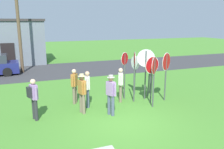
# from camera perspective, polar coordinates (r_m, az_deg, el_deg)

# --- Properties ---
(ground_plane) EXTENTS (80.00, 80.00, 0.00)m
(ground_plane) POSITION_cam_1_polar(r_m,az_deg,el_deg) (9.16, 3.21, -11.95)
(ground_plane) COLOR #47842D
(street_asphalt) EXTENTS (60.00, 6.40, 0.01)m
(street_asphalt) POSITION_cam_1_polar(r_m,az_deg,el_deg) (19.37, -10.15, 1.28)
(street_asphalt) COLOR #38383A
(street_asphalt) RESTS_ON ground
(building_background) EXTENTS (6.53, 4.57, 4.13)m
(building_background) POSITION_cam_1_polar(r_m,az_deg,el_deg) (23.82, -24.36, 7.52)
(building_background) COLOR slate
(building_background) RESTS_ON ground
(utility_pole) EXTENTS (1.80, 0.24, 8.51)m
(utility_pole) POSITION_cam_1_polar(r_m,az_deg,el_deg) (18.86, -22.47, 13.78)
(utility_pole) COLOR brown
(utility_pole) RESTS_ON ground
(stop_sign_rear_left) EXTENTS (0.34, 0.74, 1.88)m
(stop_sign_rear_left) POSITION_cam_1_polar(r_m,az_deg,el_deg) (12.61, 9.64, 0.97)
(stop_sign_rear_left) COLOR #474C4C
(stop_sign_rear_left) RESTS_ON ground
(stop_sign_far_back) EXTENTS (0.27, 0.67, 2.49)m
(stop_sign_far_back) POSITION_cam_1_polar(r_m,az_deg,el_deg) (11.05, 5.60, 1.57)
(stop_sign_far_back) COLOR #474C4C
(stop_sign_far_back) RESTS_ON ground
(stop_sign_leaning_left) EXTENTS (0.81, 0.36, 2.56)m
(stop_sign_leaning_left) POSITION_cam_1_polar(r_m,az_deg,el_deg) (11.45, 8.39, 2.37)
(stop_sign_leaning_left) COLOR #474C4C
(stop_sign_leaning_left) RESTS_ON ground
(stop_sign_low_front) EXTENTS (0.13, 0.74, 2.11)m
(stop_sign_low_front) POSITION_cam_1_polar(r_m,az_deg,el_deg) (12.31, 5.75, 1.57)
(stop_sign_low_front) COLOR #474C4C
(stop_sign_low_front) RESTS_ON ground
(stop_sign_rear_right) EXTENTS (0.53, 0.38, 2.40)m
(stop_sign_rear_right) POSITION_cam_1_polar(r_m,az_deg,el_deg) (11.44, 3.16, 1.58)
(stop_sign_rear_right) COLOR #474C4C
(stop_sign_rear_right) RESTS_ON ground
(stop_sign_leaning_right) EXTENTS (0.44, 0.61, 2.47)m
(stop_sign_leaning_right) POSITION_cam_1_polar(r_m,az_deg,el_deg) (11.95, 9.37, 2.28)
(stop_sign_leaning_right) COLOR #474C4C
(stop_sign_leaning_right) RESTS_ON ground
(stop_sign_nearest) EXTENTS (0.60, 0.59, 2.36)m
(stop_sign_nearest) POSITION_cam_1_polar(r_m,az_deg,el_deg) (10.46, 10.43, 0.46)
(stop_sign_nearest) COLOR #474C4C
(stop_sign_nearest) RESTS_ON ground
(stop_sign_center_cluster) EXTENTS (0.82, 0.22, 2.29)m
(stop_sign_center_cluster) POSITION_cam_1_polar(r_m,az_deg,el_deg) (10.97, 9.91, 0.79)
(stop_sign_center_cluster) COLOR #474C4C
(stop_sign_center_cluster) RESTS_ON ground
(stop_sign_tallest) EXTENTS (0.76, 0.49, 2.41)m
(stop_sign_tallest) POSITION_cam_1_polar(r_m,az_deg,el_deg) (11.51, 13.33, 1.69)
(stop_sign_tallest) COLOR #474C4C
(stop_sign_tallest) RESTS_ON ground
(person_with_sunhat) EXTENTS (0.38, 0.50, 1.69)m
(person_with_sunhat) POSITION_cam_1_polar(r_m,az_deg,el_deg) (11.07, -9.34, -2.42)
(person_with_sunhat) COLOR #7A6B56
(person_with_sunhat) RESTS_ON ground
(person_in_dark_shirt) EXTENTS (0.31, 0.55, 1.74)m
(person_in_dark_shirt) POSITION_cam_1_polar(r_m,az_deg,el_deg) (9.83, -7.48, -4.14)
(person_in_dark_shirt) COLOR #7A6B56
(person_in_dark_shirt) RESTS_ON ground
(person_near_signs) EXTENTS (0.43, 0.54, 1.69)m
(person_near_signs) POSITION_cam_1_polar(r_m,az_deg,el_deg) (9.59, -18.99, -5.21)
(person_near_signs) COLOR #2D2D33
(person_near_signs) RESTS_ON ground
(person_in_teal) EXTENTS (0.31, 0.55, 1.69)m
(person_in_teal) POSITION_cam_1_polar(r_m,az_deg,el_deg) (10.53, -6.11, -3.13)
(person_in_teal) COLOR #4C5670
(person_in_teal) RESTS_ON ground
(person_on_left) EXTENTS (0.35, 0.52, 1.74)m
(person_on_left) POSITION_cam_1_polar(r_m,az_deg,el_deg) (9.54, -0.27, -4.56)
(person_on_left) COLOR #4C5670
(person_on_left) RESTS_ON ground
(person_in_blue) EXTENTS (0.33, 0.54, 1.69)m
(person_in_blue) POSITION_cam_1_polar(r_m,az_deg,el_deg) (11.18, 2.15, -2.11)
(person_in_blue) COLOR #7A6B56
(person_in_blue) RESTS_ON ground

